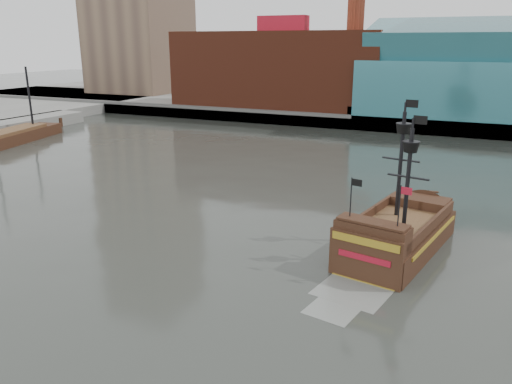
% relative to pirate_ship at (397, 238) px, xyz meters
% --- Properties ---
extents(ground, '(400.00, 400.00, 0.00)m').
position_rel_pirate_ship_xyz_m(ground, '(-11.03, -10.38, -1.08)').
color(ground, black).
rests_on(ground, ground).
extents(promenade_far, '(220.00, 60.00, 2.00)m').
position_rel_pirate_ship_xyz_m(promenade_far, '(-11.03, 81.62, -0.08)').
color(promenade_far, slate).
rests_on(promenade_far, ground).
extents(seawall, '(220.00, 1.00, 2.60)m').
position_rel_pirate_ship_xyz_m(seawall, '(-11.03, 52.12, 0.22)').
color(seawall, '#4C4C49').
rests_on(seawall, ground).
extents(pirate_ship, '(7.69, 16.47, 11.87)m').
position_rel_pirate_ship_xyz_m(pirate_ship, '(0.00, 0.00, 0.00)').
color(pirate_ship, black).
rests_on(pirate_ship, ground).
extents(docked_vessel, '(8.19, 19.28, 12.79)m').
position_rel_pirate_ship_xyz_m(docked_vessel, '(-60.97, 19.09, -0.26)').
color(docked_vessel, black).
rests_on(docked_vessel, ground).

